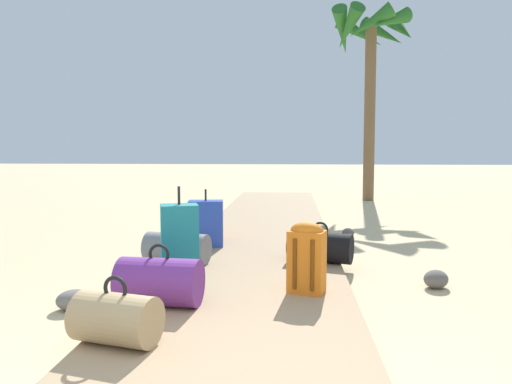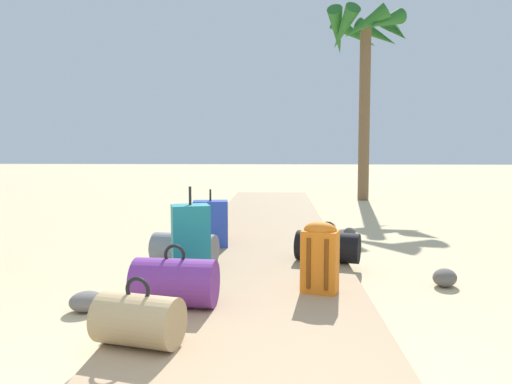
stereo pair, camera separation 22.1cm
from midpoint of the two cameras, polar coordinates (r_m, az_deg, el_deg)
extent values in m
plane|color=#D1BA8C|center=(6.16, 0.03, -6.54)|extent=(60.00, 60.00, 0.00)
cube|color=tan|center=(7.23, 0.43, -4.44)|extent=(1.80, 10.91, 0.08)
cube|color=#197A7F|center=(4.28, -9.35, -6.12)|extent=(0.38, 0.32, 0.69)
cylinder|color=black|center=(4.22, -9.44, -0.44)|extent=(0.02, 0.02, 0.16)
cube|color=#2847B7|center=(5.75, -6.59, -3.81)|extent=(0.44, 0.28, 0.56)
cylinder|color=black|center=(5.71, -6.63, -0.37)|extent=(0.02, 0.02, 0.14)
cylinder|color=slate|center=(4.97, -9.89, -6.74)|extent=(0.70, 0.44, 0.31)
torus|color=black|center=(4.93, -9.92, -4.61)|extent=(0.17, 0.06, 0.16)
cube|color=orange|center=(3.96, 6.12, -8.31)|extent=(0.33, 0.27, 0.52)
ellipsoid|color=orange|center=(3.91, 6.15, -4.64)|extent=(0.32, 0.26, 0.15)
cylinder|color=#70380C|center=(3.88, 4.73, -8.57)|extent=(0.04, 0.04, 0.41)
cylinder|color=#70380C|center=(3.85, 6.84, -8.71)|extent=(0.04, 0.04, 0.41)
cylinder|color=tan|center=(3.06, -16.07, -14.63)|extent=(0.56, 0.42, 0.31)
torus|color=black|center=(3.00, -16.17, -11.30)|extent=(0.16, 0.06, 0.16)
cylinder|color=black|center=(5.03, 7.39, -6.56)|extent=(0.72, 0.49, 0.31)
torus|color=black|center=(5.00, 7.41, -4.47)|extent=(0.16, 0.07, 0.16)
cylinder|color=#6B2D84|center=(3.69, -11.46, -10.65)|extent=(0.64, 0.41, 0.36)
torus|color=black|center=(3.64, -11.52, -7.46)|extent=(0.17, 0.04, 0.16)
cube|color=red|center=(6.24, -6.52, -3.68)|extent=(0.36, 0.31, 0.43)
ellipsoid|color=red|center=(6.21, -6.54, -1.73)|extent=(0.34, 0.30, 0.15)
cylinder|color=#5B110F|center=(6.17, -7.63, -3.80)|extent=(0.04, 0.04, 0.34)
cylinder|color=#5B110F|center=(6.10, -6.36, -3.88)|extent=(0.04, 0.04, 0.34)
cylinder|color=brown|center=(11.78, 12.41, 9.34)|extent=(0.26, 0.36, 4.23)
cone|color=#236023|center=(12.31, 15.93, 18.29)|extent=(0.57, 1.46, 1.02)
cone|color=#236023|center=(12.59, 13.84, 17.99)|extent=(1.17, 0.99, 0.93)
cone|color=#236023|center=(12.63, 11.32, 18.16)|extent=(1.34, 0.69, 0.86)
cone|color=#236023|center=(12.14, 9.26, 18.44)|extent=(0.68, 1.35, 1.09)
cone|color=#236023|center=(11.80, 9.92, 18.82)|extent=(0.72, 1.23, 1.00)
cone|color=#236023|center=(11.56, 12.51, 19.21)|extent=(1.14, 0.57, 0.85)
cone|color=#236023|center=(11.70, 14.67, 19.26)|extent=(1.17, 0.97, 0.74)
ellipsoid|color=#5B5651|center=(6.91, 10.33, -4.78)|extent=(0.23, 0.24, 0.13)
ellipsoid|color=slate|center=(4.04, -21.25, -12.20)|extent=(0.35, 0.34, 0.16)
ellipsoid|color=#5B5651|center=(4.70, 20.54, -9.65)|extent=(0.32, 0.33, 0.16)
camera|label=1|loc=(0.11, 89.18, 0.08)|focal=33.18mm
camera|label=2|loc=(0.11, -90.82, -0.08)|focal=33.18mm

